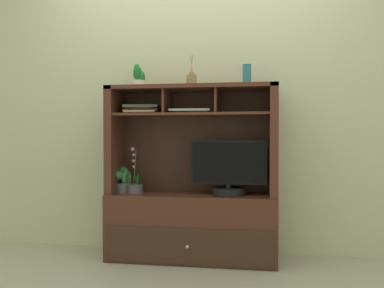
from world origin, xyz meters
name	(u,v)px	position (x,y,z in m)	size (l,w,h in m)	color
floor_plane	(192,260)	(0.00, 0.00, -0.01)	(6.00, 6.00, 0.02)	#A2A08A
back_wall	(196,84)	(0.00, 0.24, 1.40)	(6.00, 0.02, 2.80)	beige
media_console	(192,204)	(0.00, 0.01, 0.43)	(1.31, 0.45, 1.35)	#4C271C
tv_monitor	(228,173)	(0.29, -0.04, 0.68)	(0.58, 0.25, 0.42)	black
potted_orchid	(135,187)	(-0.45, -0.03, 0.56)	(0.15, 0.15, 0.36)	#544C5A
potted_fern	(123,181)	(-0.56, 0.00, 0.60)	(0.16, 0.16, 0.21)	#4E5158
magazine_stack_left	(190,111)	(-0.01, -0.01, 1.15)	(0.32, 0.21, 0.03)	#235389
magazine_stack_centre	(142,110)	(-0.41, 0.03, 1.17)	(0.30, 0.25, 0.07)	slate
diffuser_bottle	(192,80)	(0.00, -0.02, 1.39)	(0.08, 0.08, 0.24)	olive
potted_succulent	(138,77)	(-0.43, -0.02, 1.43)	(0.12, 0.12, 0.18)	silver
ceramic_vase	(247,75)	(0.42, 0.00, 1.43)	(0.07, 0.07, 0.16)	teal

